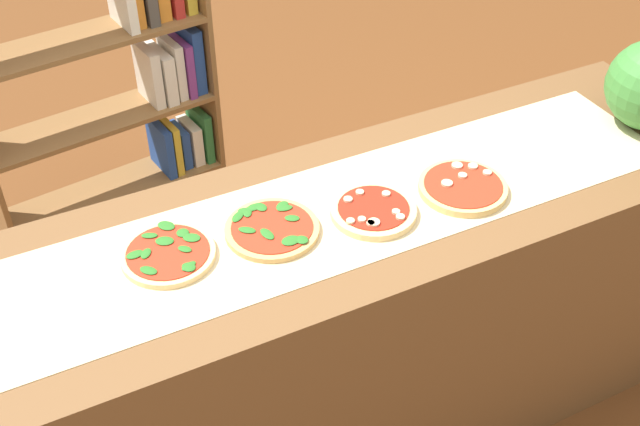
% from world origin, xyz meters
% --- Properties ---
extents(counter, '(2.49, 0.65, 0.93)m').
position_xyz_m(counter, '(0.00, 0.00, 0.46)').
color(counter, brown).
rests_on(counter, ground_plane).
extents(parchment_paper, '(2.05, 0.41, 0.00)m').
position_xyz_m(parchment_paper, '(0.00, 0.00, 0.93)').
color(parchment_paper, beige).
rests_on(parchment_paper, counter).
extents(pizza_spinach_0, '(0.23, 0.24, 0.02)m').
position_xyz_m(pizza_spinach_0, '(-0.40, 0.03, 0.94)').
color(pizza_spinach_0, '#E5C17F').
rests_on(pizza_spinach_0, parchment_paper).
extents(pizza_spinach_1, '(0.24, 0.24, 0.02)m').
position_xyz_m(pizza_spinach_1, '(-0.13, 0.01, 0.94)').
color(pizza_spinach_1, tan).
rests_on(pizza_spinach_1, parchment_paper).
extents(pizza_mushroom_2, '(0.23, 0.23, 0.03)m').
position_xyz_m(pizza_mushroom_2, '(0.13, -0.05, 0.94)').
color(pizza_mushroom_2, '#E5C17F').
rests_on(pizza_mushroom_2, parchment_paper).
extents(pizza_mushroom_3, '(0.24, 0.24, 0.03)m').
position_xyz_m(pizza_mushroom_3, '(0.40, -0.07, 0.94)').
color(pizza_mushroom_3, '#DBB26B').
rests_on(pizza_mushroom_3, parchment_paper).
extents(bookshelf, '(0.90, 0.35, 1.31)m').
position_xyz_m(bookshelf, '(-0.19, 1.19, 0.66)').
color(bookshelf, brown).
rests_on(bookshelf, ground_plane).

